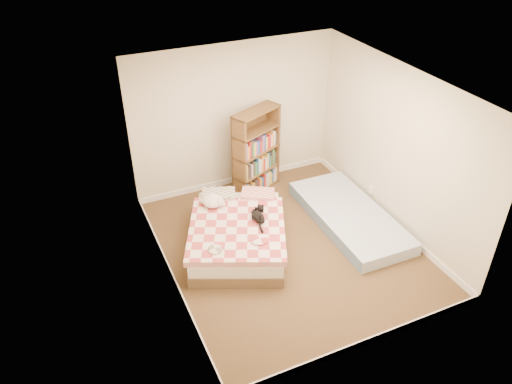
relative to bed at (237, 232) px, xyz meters
name	(u,v)px	position (x,y,z in m)	size (l,w,h in m)	color
room	(290,178)	(0.66, -0.36, 0.97)	(3.51, 4.01, 2.51)	#45311D
bed	(237,232)	(0.00, 0.00, 0.00)	(1.92, 2.20, 0.49)	brown
bookshelf	(256,161)	(0.89, 1.30, 0.32)	(1.01, 0.65, 1.48)	#543C1D
floor_mattress	(349,216)	(1.83, -0.21, -0.12)	(1.01, 2.24, 0.20)	#6687AA
black_cat	(257,215)	(0.29, -0.09, 0.28)	(0.33, 0.58, 0.13)	black
white_dog	(213,201)	(-0.18, 0.49, 0.30)	(0.34, 0.35, 0.16)	white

